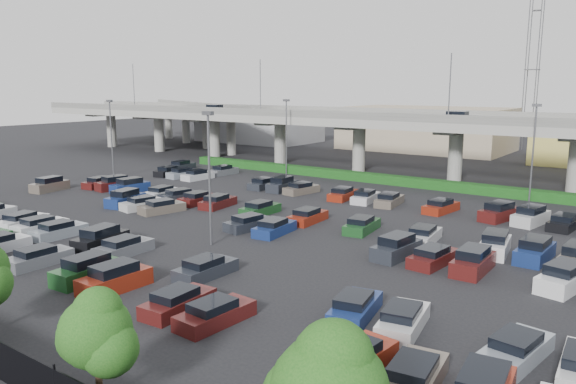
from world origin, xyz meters
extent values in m
plane|color=black|center=(0.00, 0.00, 0.00)|extent=(280.00, 280.00, 0.00)
cube|color=gray|center=(0.00, 32.00, 7.25)|extent=(150.00, 13.00, 1.10)
cube|color=#5E5D59|center=(0.00, 25.75, 8.30)|extent=(150.00, 0.50, 1.00)
cube|color=#5E5D59|center=(0.00, 38.25, 8.30)|extent=(150.00, 0.50, 1.00)
cylinder|color=gray|center=(-65.00, 32.00, 3.35)|extent=(1.80, 1.80, 6.70)
cube|color=#5E5D59|center=(-65.00, 32.00, 6.50)|extent=(2.60, 9.75, 0.50)
cylinder|color=gray|center=(-51.00, 32.00, 3.35)|extent=(1.80, 1.80, 6.70)
cube|color=#5E5D59|center=(-51.00, 32.00, 6.50)|extent=(2.60, 9.75, 0.50)
cylinder|color=gray|center=(-37.00, 32.00, 3.35)|extent=(1.80, 1.80, 6.70)
cube|color=#5E5D59|center=(-37.00, 32.00, 6.50)|extent=(2.60, 9.75, 0.50)
cylinder|color=gray|center=(-23.00, 32.00, 3.35)|extent=(1.80, 1.80, 6.70)
cube|color=#5E5D59|center=(-23.00, 32.00, 6.50)|extent=(2.60, 9.75, 0.50)
cylinder|color=gray|center=(-9.00, 32.00, 3.35)|extent=(1.80, 1.80, 6.70)
cube|color=#5E5D59|center=(-9.00, 32.00, 6.50)|extent=(2.60, 9.75, 0.50)
cylinder|color=gray|center=(5.00, 32.00, 3.35)|extent=(1.80, 1.80, 6.70)
cube|color=#5E5D59|center=(5.00, 32.00, 6.50)|extent=(2.60, 9.75, 0.50)
cylinder|color=gray|center=(19.00, 32.00, 3.35)|extent=(1.80, 1.80, 6.70)
cube|color=#63594E|center=(-34.00, 29.00, 8.21)|extent=(4.40, 1.82, 0.82)
cube|color=black|center=(-34.00, 29.00, 8.84)|extent=(2.30, 1.60, 0.50)
cube|color=#262A31|center=(6.00, 29.00, 8.21)|extent=(4.40, 1.82, 0.82)
cube|color=black|center=(6.00, 29.00, 8.84)|extent=(2.30, 1.60, 0.50)
cylinder|color=#525358|center=(-50.00, 25.90, 11.80)|extent=(0.14, 0.14, 8.00)
cylinder|color=#525358|center=(-22.00, 25.90, 11.80)|extent=(0.14, 0.14, 8.00)
cylinder|color=#525358|center=(6.00, 25.90, 11.80)|extent=(0.14, 0.14, 8.00)
cube|color=gray|center=(-52.00, 43.00, 7.25)|extent=(50.93, 30.13, 1.10)
cube|color=#5E5D59|center=(-52.00, 43.00, 8.30)|extent=(47.34, 22.43, 1.00)
cylinder|color=gray|center=(-69.22, 51.03, 3.35)|extent=(1.60, 1.60, 6.70)
cylinder|color=gray|center=(-58.34, 45.96, 3.35)|extent=(1.60, 1.60, 6.70)
cylinder|color=gray|center=(-47.47, 40.89, 3.35)|extent=(1.60, 1.60, 6.70)
cylinder|color=gray|center=(-36.59, 35.82, 3.35)|extent=(1.60, 1.60, 6.70)
cube|color=#103710|center=(0.00, 25.00, 0.55)|extent=(66.00, 1.60, 1.10)
sphere|color=#184913|center=(12.00, -26.82, 3.09)|extent=(2.79, 2.79, 2.79)
sphere|color=#184913|center=(12.65, -26.72, 2.59)|extent=(2.19, 2.19, 2.19)
sphere|color=#184913|center=(11.45, -26.90, 2.79)|extent=(2.19, 2.19, 2.19)
sphere|color=#184913|center=(12.04, -26.70, 3.89)|extent=(1.89, 1.89, 1.89)
sphere|color=#184913|center=(22.04, -26.26, 4.78)|extent=(2.33, 2.33, 2.33)
cube|color=slate|center=(-6.25, -18.50, 0.41)|extent=(1.87, 4.42, 0.82)
cube|color=black|center=(-6.25, -18.70, 1.04)|extent=(1.63, 2.32, 0.50)
cube|color=#1B4C20|center=(-0.75, -18.50, 0.53)|extent=(2.07, 4.50, 1.05)
cube|color=black|center=(-0.75, -18.50, 1.34)|extent=(1.75, 2.69, 0.65)
cube|color=maroon|center=(2.00, -18.50, 0.53)|extent=(1.91, 4.44, 1.05)
cube|color=black|center=(2.00, -18.50, 1.34)|extent=(1.66, 2.63, 0.65)
cube|color=#4C1514|center=(7.50, -18.50, 0.41)|extent=(2.06, 4.49, 0.82)
cube|color=black|center=(7.50, -18.70, 1.04)|extent=(1.73, 2.38, 0.50)
cube|color=#4C1514|center=(10.25, -18.50, 0.41)|extent=(2.10, 4.51, 0.82)
cube|color=black|center=(10.25, -18.70, 1.04)|extent=(1.75, 2.40, 0.50)
cube|color=maroon|center=(18.50, -18.50, 0.41)|extent=(2.24, 4.56, 0.82)
cube|color=black|center=(18.50, -18.70, 1.04)|extent=(1.82, 2.44, 0.50)
cube|color=#63594E|center=(21.25, -18.50, 0.41)|extent=(2.35, 4.59, 0.82)
cube|color=black|center=(21.25, -18.70, 1.04)|extent=(1.88, 2.48, 0.50)
cube|color=black|center=(24.00, -18.50, 1.34)|extent=(1.88, 2.76, 0.65)
cube|color=white|center=(-17.25, -13.50, 0.41)|extent=(2.67, 4.68, 0.82)
cube|color=black|center=(-17.25, -13.70, 1.04)|extent=(2.03, 2.58, 0.50)
cube|color=white|center=(-14.50, -13.50, 0.41)|extent=(1.89, 4.43, 0.82)
cube|color=black|center=(-14.50, -13.70, 1.04)|extent=(1.64, 2.32, 0.50)
cube|color=gray|center=(-11.75, -13.50, 0.41)|extent=(1.85, 4.41, 0.82)
cube|color=black|center=(-11.75, -13.70, 1.04)|extent=(1.62, 2.31, 0.50)
cube|color=black|center=(-6.25, -13.50, 0.53)|extent=(2.49, 4.63, 1.05)
cube|color=black|center=(-6.25, -13.50, 1.34)|extent=(1.99, 2.82, 0.65)
cube|color=slate|center=(-3.50, -13.50, 0.41)|extent=(2.02, 4.48, 0.82)
cube|color=black|center=(-3.50, -13.70, 1.04)|extent=(1.71, 2.37, 0.50)
cube|color=#262A31|center=(4.75, -13.50, 0.41)|extent=(1.85, 4.41, 0.82)
cube|color=black|center=(4.75, -13.70, 1.04)|extent=(1.62, 2.31, 0.50)
cube|color=navy|center=(15.75, -13.50, 0.41)|extent=(2.65, 4.67, 0.82)
cube|color=black|center=(15.75, -13.70, 1.04)|extent=(2.02, 2.57, 0.50)
cube|color=silver|center=(18.50, -13.50, 0.41)|extent=(2.55, 4.65, 0.82)
cube|color=black|center=(18.50, -13.70, 1.04)|extent=(1.97, 2.54, 0.50)
cube|color=gray|center=(24.00, -13.50, 0.41)|extent=(2.45, 4.62, 0.82)
cube|color=black|center=(24.00, -13.70, 1.04)|extent=(1.92, 2.51, 0.50)
cube|color=#63594E|center=(-31.00, -2.50, 0.53)|extent=(2.47, 4.63, 1.05)
cube|color=black|center=(-31.00, -2.50, 1.34)|extent=(1.98, 2.81, 0.65)
cube|color=navy|center=(-17.25, -2.50, 0.53)|extent=(2.64, 4.67, 1.05)
cube|color=black|center=(-17.25, -2.50, 1.34)|extent=(2.07, 2.86, 0.65)
cube|color=silver|center=(-14.50, -2.50, 0.41)|extent=(2.59, 4.66, 0.82)
cube|color=black|center=(-14.50, -2.70, 1.04)|extent=(1.99, 2.55, 0.50)
cube|color=#63594E|center=(-11.75, -2.50, 0.41)|extent=(2.67, 4.68, 0.82)
cube|color=black|center=(-11.75, -2.70, 1.04)|extent=(2.03, 2.58, 0.50)
cube|color=#262A31|center=(-0.75, -2.50, 0.41)|extent=(2.48, 4.63, 0.82)
cube|color=black|center=(-0.75, -2.70, 1.04)|extent=(1.94, 2.52, 0.50)
cube|color=navy|center=(2.00, -2.50, 0.41)|extent=(2.25, 4.56, 0.82)
cube|color=black|center=(2.00, -2.70, 1.04)|extent=(1.82, 2.45, 0.50)
cube|color=#262A31|center=(13.00, -2.50, 0.53)|extent=(2.24, 4.56, 1.05)
cube|color=black|center=(13.00, -2.50, 1.34)|extent=(1.85, 2.74, 0.65)
cube|color=#4C1514|center=(15.75, -2.50, 0.41)|extent=(2.24, 4.56, 0.82)
cube|color=black|center=(15.75, -2.70, 1.04)|extent=(1.82, 2.44, 0.50)
cube|color=#4C1514|center=(18.50, -2.50, 0.53)|extent=(1.88, 4.42, 1.05)
cube|color=black|center=(18.50, -2.50, 1.34)|extent=(1.64, 2.62, 0.65)
cube|color=white|center=(24.00, -2.50, 0.53)|extent=(2.68, 4.68, 1.05)
cube|color=black|center=(24.00, -2.50, 1.34)|extent=(2.10, 2.87, 0.65)
cube|color=#4C1514|center=(-28.25, 2.50, 0.41)|extent=(2.28, 4.57, 0.82)
cube|color=black|center=(-28.25, 2.30, 1.04)|extent=(1.84, 2.46, 0.50)
cube|color=#4C1514|center=(-25.50, 2.50, 0.53)|extent=(2.49, 4.63, 1.05)
cube|color=black|center=(-25.50, 2.50, 1.34)|extent=(1.99, 2.82, 0.65)
cube|color=navy|center=(-22.75, 2.50, 0.53)|extent=(2.26, 4.56, 1.05)
cube|color=black|center=(-22.75, 2.50, 1.34)|extent=(1.86, 2.75, 0.65)
cube|color=white|center=(-17.25, 2.50, 0.41)|extent=(2.16, 4.53, 0.82)
cube|color=black|center=(-17.25, 2.30, 1.04)|extent=(1.78, 2.42, 0.50)
cube|color=#262A31|center=(-14.50, 2.50, 0.41)|extent=(2.63, 4.67, 0.82)
cube|color=black|center=(-14.50, 2.30, 1.04)|extent=(2.01, 2.56, 0.50)
cube|color=#4C1514|center=(-11.75, 2.50, 0.41)|extent=(1.90, 4.43, 0.82)
cube|color=black|center=(-11.75, 2.30, 1.04)|extent=(1.64, 2.33, 0.50)
cube|color=#4C1514|center=(-9.00, 2.50, 0.41)|extent=(2.39, 4.60, 0.82)
cube|color=black|center=(-9.00, 2.30, 1.04)|extent=(1.90, 2.49, 0.50)
cube|color=#1B4C20|center=(-3.50, 2.50, 0.41)|extent=(1.83, 4.40, 0.82)
cube|color=black|center=(-3.50, 2.30, 1.04)|extent=(1.61, 2.30, 0.50)
cube|color=maroon|center=(2.00, 2.50, 0.41)|extent=(2.04, 4.49, 0.82)
cube|color=black|center=(2.00, 2.30, 1.04)|extent=(1.72, 2.38, 0.50)
cube|color=#1B4C20|center=(7.50, 2.50, 0.41)|extent=(2.35, 4.59, 0.82)
cube|color=black|center=(7.50, 2.30, 1.04)|extent=(1.87, 2.48, 0.50)
cube|color=silver|center=(13.00, 2.50, 0.41)|extent=(2.28, 4.57, 0.82)
cube|color=black|center=(13.00, 2.30, 1.04)|extent=(1.84, 2.46, 0.50)
cube|color=white|center=(18.50, 2.50, 0.53)|extent=(2.45, 4.62, 1.05)
cube|color=black|center=(18.50, 2.50, 1.34)|extent=(1.97, 2.81, 0.65)
cube|color=navy|center=(21.25, 2.50, 0.53)|extent=(2.00, 4.47, 1.05)
cube|color=black|center=(21.25, 2.50, 1.34)|extent=(1.71, 2.67, 0.65)
cube|color=black|center=(-28.25, 13.50, 0.41)|extent=(2.32, 4.58, 0.82)
cube|color=black|center=(-28.25, 13.30, 1.04)|extent=(1.86, 2.47, 0.50)
cube|color=gray|center=(-25.50, 13.50, 0.41)|extent=(2.29, 4.57, 0.82)
cube|color=black|center=(-25.50, 13.30, 1.04)|extent=(1.84, 2.46, 0.50)
cube|color=silver|center=(-22.75, 13.50, 0.41)|extent=(2.02, 4.48, 0.82)
cube|color=black|center=(-22.75, 13.30, 1.04)|extent=(1.70, 2.37, 0.50)
cube|color=#262A31|center=(-11.75, 13.50, 0.41)|extent=(2.07, 4.50, 0.82)
cube|color=black|center=(-11.75, 13.30, 1.04)|extent=(1.73, 2.39, 0.50)
cube|color=#262A31|center=(-9.00, 13.50, 0.53)|extent=(2.12, 4.52, 1.05)
cube|color=black|center=(-9.00, 13.50, 1.34)|extent=(1.78, 2.70, 0.65)
cube|color=#63594E|center=(-6.25, 13.50, 0.41)|extent=(2.54, 4.65, 0.82)
cube|color=black|center=(-6.25, 13.30, 1.04)|extent=(1.97, 2.54, 0.50)
cube|color=maroon|center=(-0.75, 13.50, 0.41)|extent=(2.24, 4.56, 0.82)
cube|color=black|center=(-0.75, 13.30, 1.04)|extent=(1.82, 2.44, 0.50)
cube|color=silver|center=(2.00, 13.50, 0.41)|extent=(2.39, 4.60, 0.82)
cube|color=black|center=(2.00, 13.30, 1.04)|extent=(1.90, 2.49, 0.50)
cube|color=#63594E|center=(4.75, 13.50, 0.41)|extent=(2.32, 4.58, 0.82)
cube|color=black|center=(4.75, 13.30, 1.04)|extent=(1.86, 2.47, 0.50)
cube|color=maroon|center=(10.25, 13.50, 0.41)|extent=(2.36, 4.60, 0.82)
cube|color=black|center=(10.25, 13.30, 1.04)|extent=(1.88, 2.48, 0.50)
cube|color=#4C1514|center=(15.75, 13.50, 0.53)|extent=(2.83, 4.71, 1.05)
cube|color=black|center=(15.75, 13.50, 1.34)|extent=(2.18, 2.91, 0.65)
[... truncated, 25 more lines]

